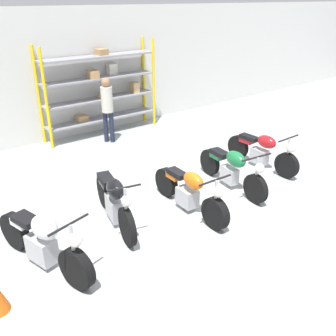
{
  "coord_description": "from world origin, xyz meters",
  "views": [
    {
      "loc": [
        -4.14,
        -4.98,
        3.83
      ],
      "look_at": [
        0.0,
        0.4,
        0.7
      ],
      "focal_mm": 40.0,
      "sensor_mm": 36.0,
      "label": 1
    }
  ],
  "objects_px": {
    "motorcycle_white": "(43,241)",
    "motorcycle_orange": "(189,192)",
    "shelving_rack": "(101,87)",
    "person_browsing": "(107,105)",
    "motorcycle_green": "(232,168)",
    "motorcycle_black": "(114,200)",
    "motorcycle_red": "(262,151)"
  },
  "relations": [
    {
      "from": "shelving_rack",
      "to": "motorcycle_orange",
      "type": "bearing_deg",
      "value": -100.38
    },
    {
      "from": "motorcycle_white",
      "to": "motorcycle_green",
      "type": "xyz_separation_m",
      "value": [
        4.19,
        0.09,
        0.01
      ]
    },
    {
      "from": "motorcycle_green",
      "to": "motorcycle_white",
      "type": "bearing_deg",
      "value": -81.87
    },
    {
      "from": "person_browsing",
      "to": "motorcycle_white",
      "type": "bearing_deg",
      "value": 9.44
    },
    {
      "from": "motorcycle_orange",
      "to": "motorcycle_red",
      "type": "bearing_deg",
      "value": 102.24
    },
    {
      "from": "motorcycle_black",
      "to": "motorcycle_white",
      "type": "bearing_deg",
      "value": -62.66
    },
    {
      "from": "motorcycle_white",
      "to": "motorcycle_black",
      "type": "height_order",
      "value": "motorcycle_black"
    },
    {
      "from": "motorcycle_red",
      "to": "person_browsing",
      "type": "bearing_deg",
      "value": -152.57
    },
    {
      "from": "person_browsing",
      "to": "shelving_rack",
      "type": "bearing_deg",
      "value": -149.55
    },
    {
      "from": "motorcycle_orange",
      "to": "motorcycle_red",
      "type": "distance_m",
      "value": 2.76
    },
    {
      "from": "motorcycle_black",
      "to": "motorcycle_red",
      "type": "distance_m",
      "value": 4.09
    },
    {
      "from": "motorcycle_white",
      "to": "shelving_rack",
      "type": "bearing_deg",
      "value": 128.12
    },
    {
      "from": "motorcycle_white",
      "to": "motorcycle_black",
      "type": "distance_m",
      "value": 1.51
    },
    {
      "from": "shelving_rack",
      "to": "motorcycle_red",
      "type": "distance_m",
      "value": 5.06
    },
    {
      "from": "shelving_rack",
      "to": "motorcycle_black",
      "type": "height_order",
      "value": "shelving_rack"
    },
    {
      "from": "motorcycle_orange",
      "to": "person_browsing",
      "type": "relative_size",
      "value": 1.17
    },
    {
      "from": "shelving_rack",
      "to": "person_browsing",
      "type": "xyz_separation_m",
      "value": [
        -0.27,
        -0.8,
        -0.31
      ]
    },
    {
      "from": "motorcycle_white",
      "to": "motorcycle_orange",
      "type": "xyz_separation_m",
      "value": [
        2.83,
        -0.09,
        -0.04
      ]
    },
    {
      "from": "shelving_rack",
      "to": "motorcycle_white",
      "type": "distance_m",
      "value": 6.35
    },
    {
      "from": "motorcycle_green",
      "to": "person_browsing",
      "type": "xyz_separation_m",
      "value": [
        -0.69,
        4.13,
        0.62
      ]
    },
    {
      "from": "motorcycle_green",
      "to": "person_browsing",
      "type": "relative_size",
      "value": 1.18
    },
    {
      "from": "motorcycle_black",
      "to": "motorcycle_orange",
      "type": "bearing_deg",
      "value": 82.93
    },
    {
      "from": "motorcycle_orange",
      "to": "shelving_rack",
      "type": "bearing_deg",
      "value": 171.88
    },
    {
      "from": "motorcycle_black",
      "to": "shelving_rack",
      "type": "bearing_deg",
      "value": 165.85
    },
    {
      "from": "motorcycle_black",
      "to": "motorcycle_red",
      "type": "height_order",
      "value": "motorcycle_black"
    },
    {
      "from": "motorcycle_white",
      "to": "motorcycle_green",
      "type": "height_order",
      "value": "motorcycle_white"
    },
    {
      "from": "shelving_rack",
      "to": "motorcycle_green",
      "type": "distance_m",
      "value": 5.03
    },
    {
      "from": "motorcycle_white",
      "to": "motorcycle_green",
      "type": "relative_size",
      "value": 1.0
    },
    {
      "from": "shelving_rack",
      "to": "motorcycle_red",
      "type": "relative_size",
      "value": 1.7
    },
    {
      "from": "shelving_rack",
      "to": "person_browsing",
      "type": "distance_m",
      "value": 0.9
    },
    {
      "from": "shelving_rack",
      "to": "motorcycle_green",
      "type": "height_order",
      "value": "shelving_rack"
    },
    {
      "from": "person_browsing",
      "to": "motorcycle_red",
      "type": "bearing_deg",
      "value": 77.28
    }
  ]
}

